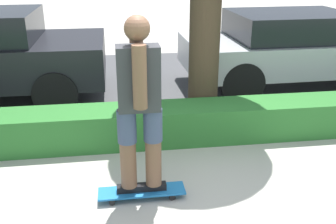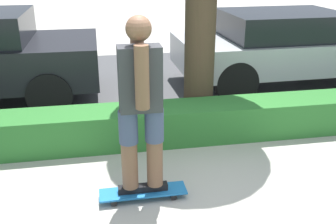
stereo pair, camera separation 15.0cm
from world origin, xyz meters
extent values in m
plane|color=#ADA89E|center=(0.00, 0.00, 0.00)|extent=(60.00, 60.00, 0.00)
cube|color=#474749|center=(0.00, 4.20, 0.00)|extent=(16.13, 5.00, 0.01)
cube|color=#2D702D|center=(0.00, 1.60, 0.25)|extent=(16.13, 0.60, 0.49)
cube|color=#1E6BAD|center=(-0.54, 0.27, 0.08)|extent=(0.91, 0.24, 0.02)
cylinder|color=black|center=(-0.23, 0.18, 0.03)|extent=(0.07, 0.04, 0.07)
cylinder|color=black|center=(-0.23, 0.36, 0.03)|extent=(0.07, 0.04, 0.07)
cylinder|color=black|center=(-0.85, 0.18, 0.03)|extent=(0.07, 0.04, 0.07)
cylinder|color=black|center=(-0.85, 0.36, 0.03)|extent=(0.07, 0.04, 0.07)
cube|color=black|center=(-0.67, 0.27, 0.12)|extent=(0.26, 0.09, 0.07)
cylinder|color=brown|center=(-0.67, 0.27, 0.58)|extent=(0.16, 0.16, 0.84)
cylinder|color=#3D4766|center=(-0.67, 0.27, 0.83)|extent=(0.19, 0.19, 0.34)
cube|color=black|center=(-0.41, 0.27, 0.12)|extent=(0.26, 0.09, 0.07)
cylinder|color=brown|center=(-0.41, 0.27, 0.58)|extent=(0.16, 0.16, 0.84)
cylinder|color=#3D4766|center=(-0.41, 0.27, 0.83)|extent=(0.19, 0.19, 0.34)
cube|color=#333338|center=(-0.54, 0.27, 1.31)|extent=(0.40, 0.22, 0.62)
cylinder|color=brown|center=(-0.54, 0.10, 1.37)|extent=(0.13, 0.13, 0.59)
cylinder|color=brown|center=(-0.54, 0.44, 1.37)|extent=(0.13, 0.13, 0.59)
sphere|color=brown|center=(-0.54, 0.27, 1.78)|extent=(0.24, 0.24, 0.24)
cylinder|color=#423323|center=(0.53, 2.14, 1.41)|extent=(0.44, 0.44, 2.81)
cylinder|color=black|center=(-1.70, 2.81, 0.35)|extent=(0.71, 0.24, 0.71)
cylinder|color=black|center=(-1.70, 4.62, 0.35)|extent=(0.71, 0.24, 0.71)
cube|color=#B7B7BC|center=(2.65, 3.70, 0.65)|extent=(4.19, 2.00, 0.57)
cube|color=black|center=(2.52, 3.70, 1.17)|extent=(2.19, 1.72, 0.47)
cylinder|color=black|center=(3.93, 4.58, 0.37)|extent=(0.74, 0.23, 0.74)
cylinder|color=black|center=(1.36, 2.83, 0.37)|extent=(0.74, 0.23, 0.74)
cylinder|color=black|center=(1.36, 4.58, 0.37)|extent=(0.74, 0.23, 0.74)
camera|label=1|loc=(-0.77, -3.25, 2.38)|focal=42.00mm
camera|label=2|loc=(-0.91, -3.22, 2.38)|focal=42.00mm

